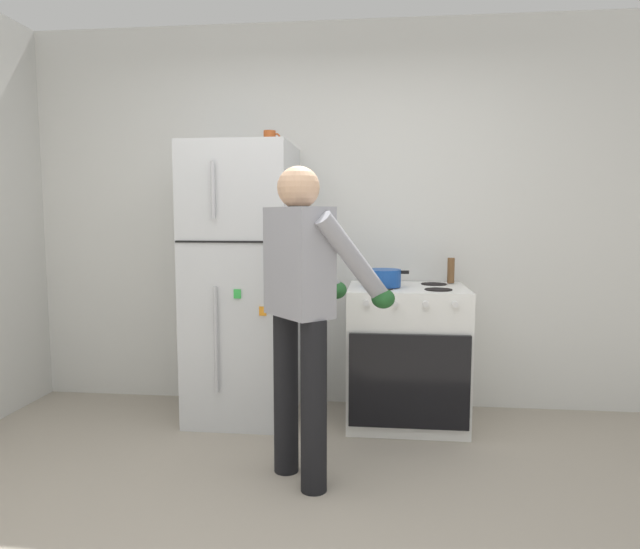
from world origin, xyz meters
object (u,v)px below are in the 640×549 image
object	(u,v)px
stove_range	(406,355)
pepper_mill	(451,270)
refrigerator	(243,283)
coffee_mug	(270,138)
person_cook	(305,296)
red_pot	(383,278)

from	to	relation	value
stove_range	pepper_mill	world-z (taller)	pepper_mill
refrigerator	coffee_mug	size ratio (longest dim) A/B	16.27
person_cook	coffee_mug	size ratio (longest dim) A/B	14.28
stove_range	red_pot	bearing A→B (deg)	-166.08
refrigerator	coffee_mug	xyz separation A→B (m)	(0.18, 0.05, 0.96)
refrigerator	person_cook	xyz separation A→B (m)	(0.54, -0.88, 0.04)
person_cook	pepper_mill	world-z (taller)	person_cook
coffee_mug	red_pot	bearing A→B (deg)	-7.59
stove_range	red_pot	size ratio (longest dim) A/B	2.74
stove_range	refrigerator	bearing A→B (deg)	179.47
stove_range	person_cook	distance (m)	1.15
person_cook	pepper_mill	size ratio (longest dim) A/B	9.40
pepper_mill	red_pot	bearing A→B (deg)	-151.48
person_cook	coffee_mug	bearing A→B (deg)	110.84
refrigerator	pepper_mill	size ratio (longest dim) A/B	10.71
person_cook	coffee_mug	xyz separation A→B (m)	(-0.36, 0.93, 0.92)
coffee_mug	pepper_mill	xyz separation A→B (m)	(1.21, 0.15, -0.88)
pepper_mill	stove_range	bearing A→B (deg)	-144.96
refrigerator	red_pot	xyz separation A→B (m)	(0.93, -0.05, 0.05)
red_pot	pepper_mill	xyz separation A→B (m)	(0.46, 0.25, 0.03)
refrigerator	person_cook	distance (m)	1.04
stove_range	person_cook	world-z (taller)	person_cook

